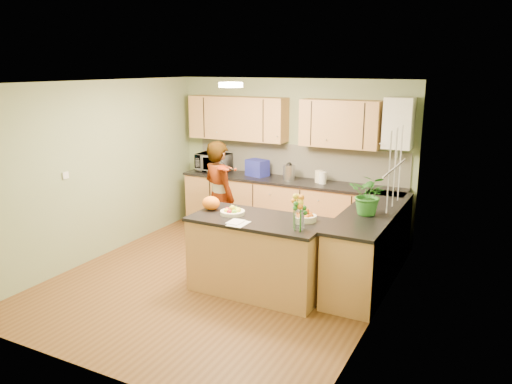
% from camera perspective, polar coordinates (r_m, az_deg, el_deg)
% --- Properties ---
extents(floor, '(4.50, 4.50, 0.00)m').
position_cam_1_polar(floor, '(6.57, -3.95, -9.94)').
color(floor, brown).
rests_on(floor, ground).
extents(ceiling, '(4.00, 4.50, 0.02)m').
position_cam_1_polar(ceiling, '(6.00, -4.37, 12.40)').
color(ceiling, silver).
rests_on(ceiling, wall_back).
extents(wall_back, '(4.00, 0.02, 2.50)m').
position_cam_1_polar(wall_back, '(8.13, 4.09, 4.02)').
color(wall_back, gray).
rests_on(wall_back, floor).
extents(wall_front, '(4.00, 0.02, 2.50)m').
position_cam_1_polar(wall_front, '(4.48, -19.26, -5.32)').
color(wall_front, gray).
rests_on(wall_front, floor).
extents(wall_left, '(0.02, 4.50, 2.50)m').
position_cam_1_polar(wall_left, '(7.39, -17.57, 2.34)').
color(wall_left, gray).
rests_on(wall_left, floor).
extents(wall_right, '(0.02, 4.50, 2.50)m').
position_cam_1_polar(wall_right, '(5.44, 14.21, -1.54)').
color(wall_right, gray).
rests_on(wall_right, floor).
extents(back_counter, '(3.64, 0.62, 0.94)m').
position_cam_1_polar(back_counter, '(8.00, 3.80, -1.88)').
color(back_counter, '#AD8345').
rests_on(back_counter, floor).
extents(right_counter, '(0.62, 2.24, 0.94)m').
position_cam_1_polar(right_counter, '(6.53, 12.94, -6.00)').
color(right_counter, '#AD8345').
rests_on(right_counter, floor).
extents(splashback, '(3.60, 0.02, 0.52)m').
position_cam_1_polar(splashback, '(8.09, 4.69, 3.59)').
color(splashback, beige).
rests_on(splashback, back_counter).
extents(upper_cabinets, '(3.20, 0.34, 0.70)m').
position_cam_1_polar(upper_cabinets, '(7.97, 2.50, 8.19)').
color(upper_cabinets, '#AD8345').
rests_on(upper_cabinets, wall_back).
extents(boiler, '(0.40, 0.30, 0.86)m').
position_cam_1_polar(boiler, '(7.39, 15.99, 7.55)').
color(boiler, white).
rests_on(boiler, wall_back).
extents(window_right, '(0.01, 1.30, 1.05)m').
position_cam_1_polar(window_right, '(5.94, 15.65, 2.67)').
color(window_right, white).
rests_on(window_right, wall_right).
extents(light_switch, '(0.02, 0.09, 0.09)m').
position_cam_1_polar(light_switch, '(6.96, -20.94, 1.79)').
color(light_switch, white).
rests_on(light_switch, wall_left).
extents(ceiling_lamp, '(0.30, 0.30, 0.07)m').
position_cam_1_polar(ceiling_lamp, '(6.26, -2.90, 12.14)').
color(ceiling_lamp, '#FFEABF').
rests_on(ceiling_lamp, ceiling).
extents(peninsula_island, '(1.62, 0.83, 0.93)m').
position_cam_1_polar(peninsula_island, '(6.09, 0.24, -7.16)').
color(peninsula_island, '#AD8345').
rests_on(peninsula_island, floor).
extents(fruit_dish, '(0.30, 0.30, 0.11)m').
position_cam_1_polar(fruit_dish, '(6.09, -2.70, -2.17)').
color(fruit_dish, '#F2E5C2').
rests_on(fruit_dish, peninsula_island).
extents(orange_bowl, '(0.25, 0.25, 0.14)m').
position_cam_1_polar(orange_bowl, '(5.84, 5.74, -2.76)').
color(orange_bowl, '#F2E5C2').
rests_on(orange_bowl, peninsula_island).
extents(flower_vase, '(0.26, 0.26, 0.48)m').
position_cam_1_polar(flower_vase, '(5.45, 5.02, -1.17)').
color(flower_vase, silver).
rests_on(flower_vase, peninsula_island).
extents(orange_bag, '(0.28, 0.26, 0.17)m').
position_cam_1_polar(orange_bag, '(6.28, -5.16, -1.27)').
color(orange_bag, orange).
rests_on(orange_bag, peninsula_island).
extents(papers, '(0.19, 0.27, 0.01)m').
position_cam_1_polar(papers, '(5.73, -2.01, -3.60)').
color(papers, white).
rests_on(papers, peninsula_island).
extents(violinist, '(0.72, 0.61, 1.66)m').
position_cam_1_polar(violinist, '(7.26, -4.22, -0.64)').
color(violinist, '#E09F89').
rests_on(violinist, floor).
extents(violin, '(0.58, 0.50, 0.15)m').
position_cam_1_polar(violin, '(6.86, -3.81, 2.77)').
color(violin, '#561105').
rests_on(violin, violinist).
extents(microwave, '(0.56, 0.39, 0.30)m').
position_cam_1_polar(microwave, '(8.52, -4.88, 3.38)').
color(microwave, white).
rests_on(microwave, back_counter).
extents(blue_box, '(0.38, 0.32, 0.27)m').
position_cam_1_polar(blue_box, '(8.13, 0.15, 2.78)').
color(blue_box, '#212698').
rests_on(blue_box, back_counter).
extents(kettle, '(0.18, 0.18, 0.33)m').
position_cam_1_polar(kettle, '(7.83, 3.79, 2.32)').
color(kettle, '#B3B2B7').
rests_on(kettle, back_counter).
extents(jar_cream, '(0.15, 0.15, 0.19)m').
position_cam_1_polar(jar_cream, '(7.73, 7.21, 1.76)').
color(jar_cream, '#F2E5C2').
rests_on(jar_cream, back_counter).
extents(jar_white, '(0.15, 0.15, 0.18)m').
position_cam_1_polar(jar_white, '(7.66, 7.62, 1.62)').
color(jar_white, white).
rests_on(jar_white, back_counter).
extents(potted_plant, '(0.47, 0.41, 0.50)m').
position_cam_1_polar(potted_plant, '(6.12, 12.82, -0.27)').
color(potted_plant, '#2C7326').
rests_on(potted_plant, right_counter).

